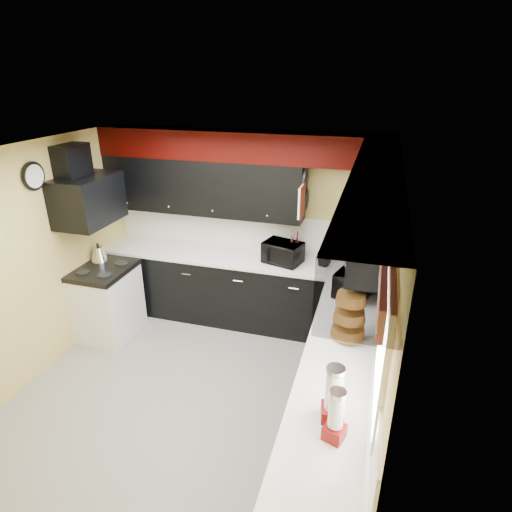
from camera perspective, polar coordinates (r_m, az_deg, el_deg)
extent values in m
plane|color=gray|center=(4.83, -8.15, -17.42)|extent=(3.60, 3.60, 0.00)
cube|color=#E0C666|center=(5.66, -1.51, 3.96)|extent=(3.60, 0.06, 2.50)
cube|color=#E0C666|center=(3.79, 16.62, -7.62)|extent=(0.06, 3.60, 2.50)
cube|color=#E0C666|center=(5.11, -27.76, -1.11)|extent=(0.06, 3.60, 2.50)
cube|color=white|center=(3.72, -10.39, 13.13)|extent=(3.60, 3.60, 0.06)
cube|color=black|center=(5.72, -2.34, -4.59)|extent=(3.60, 0.60, 0.90)
cube|color=black|center=(4.02, 10.66, -19.12)|extent=(0.60, 3.00, 0.90)
cube|color=white|center=(5.52, -2.42, -0.28)|extent=(3.62, 0.64, 0.04)
cube|color=white|center=(3.72, 11.21, -13.78)|extent=(0.64, 3.02, 0.04)
cube|color=white|center=(5.67, -1.54, 3.35)|extent=(3.60, 0.02, 0.50)
cube|color=white|center=(3.82, 16.37, -8.37)|extent=(0.02, 3.60, 0.50)
cube|color=black|center=(5.51, -7.16, 9.22)|extent=(2.60, 0.35, 0.70)
cube|color=black|center=(4.39, 15.37, 4.80)|extent=(0.35, 1.80, 0.70)
cube|color=black|center=(5.23, -2.26, 14.48)|extent=(3.60, 0.36, 0.35)
cube|color=black|center=(3.20, 15.56, 7.78)|extent=(0.36, 3.24, 0.35)
cube|color=white|center=(5.78, -19.11, -5.92)|extent=(0.60, 0.75, 0.86)
cube|color=black|center=(5.58, -19.73, -1.79)|extent=(0.62, 0.77, 0.06)
cube|color=black|center=(5.31, -21.48, 6.99)|extent=(0.50, 0.78, 0.55)
cube|color=black|center=(5.30, -23.30, 11.38)|extent=(0.24, 0.40, 0.40)
cube|color=red|center=(2.66, 16.53, -4.28)|extent=(0.04, 0.88, 0.20)
cube|color=white|center=(4.84, 6.07, 7.24)|extent=(0.03, 0.26, 0.35)
imported|color=black|center=(5.30, 3.57, 0.47)|extent=(0.54, 0.49, 0.27)
imported|color=black|center=(4.68, 13.12, -3.39)|extent=(0.46, 0.57, 0.28)
cylinder|color=white|center=(5.34, 5.06, 0.12)|extent=(0.21, 0.21, 0.18)
cube|color=black|center=(5.27, 9.07, -0.22)|extent=(0.14, 0.16, 0.22)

